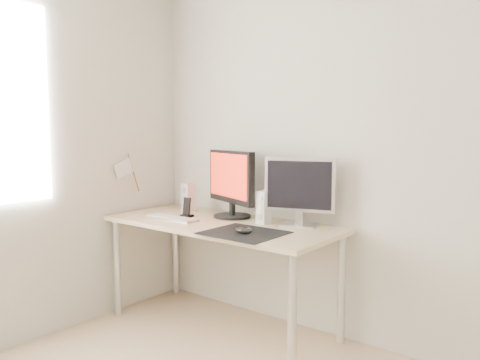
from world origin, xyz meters
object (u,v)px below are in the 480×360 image
Objects in this scene: second_monitor at (300,188)px; keyboard at (172,218)px; mouse at (243,230)px; speaker_left at (188,198)px; desk at (221,233)px; phone_dock at (187,211)px; speaker_right at (263,207)px; main_monitor at (231,181)px.

keyboard is at bearing -158.05° from second_monitor.
speaker_left is at bearing 156.47° from mouse.
desk is 11.64× the size of phone_dock.
speaker_right is 0.51× the size of keyboard.
desk is 7.39× the size of speaker_right.
main_monitor is (-0.40, 0.38, 0.23)m from mouse.
desk is 3.03× the size of main_monitor.
keyboard is (-0.82, -0.33, -0.23)m from second_monitor.
main_monitor is at bearing 46.59° from keyboard.
mouse is 0.48m from second_monitor.
speaker_left is (-0.39, -0.03, -0.15)m from main_monitor.
speaker_left reaches higher than mouse.
second_monitor reaches higher than desk.
desk is 3.80× the size of keyboard.
phone_dock is at bearing -145.87° from main_monitor.
second_monitor is 1.05× the size of keyboard.
phone_dock is (0.13, -0.14, -0.07)m from speaker_left.
speaker_left reaches higher than desk.
second_monitor is 0.27m from speaker_right.
keyboard is (-0.28, -0.30, -0.25)m from main_monitor.
phone_dock is at bearing -178.31° from desk.
second_monitor is 0.93m from speaker_left.
speaker_left is at bearing 179.53° from speaker_right.
main_monitor is 2.44× the size of speaker_right.
desk is at bearing -157.94° from second_monitor.
desk is 0.37m from main_monitor.
speaker_right is at bearing 23.87° from keyboard.
mouse is 0.42m from desk.
speaker_left reaches higher than phone_dock.
speaker_right is at bearing 26.47° from desk.
keyboard is at bearing -133.41° from main_monitor.
phone_dock is (-0.26, -0.18, -0.21)m from main_monitor.
second_monitor reaches higher than speaker_right.
second_monitor is at bearing 72.00° from mouse.
phone_dock is (-0.31, -0.01, 0.12)m from desk.
phone_dock reaches higher than mouse.
speaker_left is 0.20m from phone_dock.
desk is at bearing -16.96° from speaker_left.
mouse is at bearing -16.96° from phone_dock.
second_monitor is at bearing 14.55° from phone_dock.
mouse is 0.53× the size of speaker_left.
desk is at bearing 149.20° from mouse.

